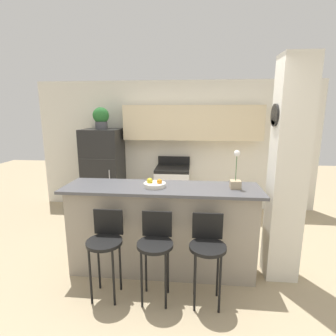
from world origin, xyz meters
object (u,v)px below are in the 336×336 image
(bar_stool_right, at_px, (208,247))
(orchid_vase, at_px, (236,178))
(bar_stool_left, at_px, (106,242))
(bar_stool_mid, at_px, (156,244))
(refrigerator, at_px, (104,171))
(stove_range, at_px, (173,190))
(potted_plant_on_fridge, at_px, (101,117))
(fruit_bowl, at_px, (155,184))

(bar_stool_right, bearing_deg, orchid_vase, 58.53)
(bar_stool_left, xyz_separation_m, bar_stool_mid, (0.53, 0.00, 0.00))
(refrigerator, bearing_deg, stove_range, 0.99)
(potted_plant_on_fridge, height_order, fruit_bowl, potted_plant_on_fridge)
(bar_stool_right, bearing_deg, bar_stool_mid, 180.00)
(bar_stool_mid, bearing_deg, refrigerator, 119.55)
(bar_stool_left, height_order, bar_stool_right, same)
(bar_stool_left, bearing_deg, bar_stool_right, 0.00)
(stove_range, distance_m, fruit_bowl, 2.07)
(bar_stool_mid, bearing_deg, orchid_vase, 32.04)
(potted_plant_on_fridge, xyz_separation_m, fruit_bowl, (1.30, -1.94, -0.73))
(orchid_vase, bearing_deg, bar_stool_left, -158.84)
(bar_stool_left, bearing_deg, fruit_bowl, 47.78)
(potted_plant_on_fridge, bearing_deg, bar_stool_left, -70.76)
(bar_stool_left, bearing_deg, potted_plant_on_fridge, 109.24)
(bar_stool_right, xyz_separation_m, orchid_vase, (0.33, 0.54, 0.59))
(refrigerator, relative_size, stove_range, 1.53)
(bar_stool_right, bearing_deg, stove_range, 102.62)
(orchid_vase, bearing_deg, bar_stool_right, -121.47)
(stove_range, distance_m, orchid_vase, 2.24)
(stove_range, height_order, fruit_bowl, fruit_bowl)
(stove_range, bearing_deg, refrigerator, -179.01)
(bar_stool_mid, distance_m, fruit_bowl, 0.71)
(stove_range, xyz_separation_m, bar_stool_mid, (0.02, -2.46, 0.16))
(refrigerator, relative_size, fruit_bowl, 6.27)
(orchid_vase, height_order, fruit_bowl, orchid_vase)
(bar_stool_left, xyz_separation_m, orchid_vase, (1.39, 0.54, 0.59))
(bar_stool_left, bearing_deg, refrigerator, 109.24)
(stove_range, height_order, bar_stool_mid, stove_range)
(orchid_vase, distance_m, fruit_bowl, 0.94)
(refrigerator, distance_m, orchid_vase, 2.96)
(refrigerator, distance_m, stove_range, 1.41)
(potted_plant_on_fridge, bearing_deg, bar_stool_right, -51.86)
(refrigerator, relative_size, orchid_vase, 3.66)
(stove_range, bearing_deg, fruit_bowl, -91.75)
(refrigerator, xyz_separation_m, bar_stool_left, (0.85, -2.43, -0.20))
(bar_stool_left, xyz_separation_m, potted_plant_on_fridge, (-0.85, 2.43, 1.23))
(bar_stool_mid, bearing_deg, potted_plant_on_fridge, 119.55)
(bar_stool_left, xyz_separation_m, fruit_bowl, (0.45, 0.50, 0.50))
(stove_range, relative_size, orchid_vase, 2.40)
(bar_stool_right, distance_m, potted_plant_on_fridge, 3.33)
(bar_stool_left, xyz_separation_m, bar_stool_right, (1.06, 0.00, 0.00))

